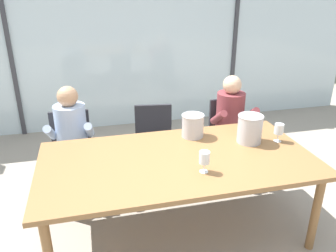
{
  "coord_description": "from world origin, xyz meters",
  "views": [
    {
      "loc": [
        -0.69,
        -2.42,
        2.1
      ],
      "look_at": [
        0.0,
        0.35,
        0.91
      ],
      "focal_mm": 36.03,
      "sensor_mm": 36.0,
      "label": 1
    }
  ],
  "objects_px": {
    "chair_near_curtain": "(72,146)",
    "person_maroon_top": "(232,121)",
    "chair_left_of_center": "(154,138)",
    "chair_center": "(228,130)",
    "ice_bucket_primary": "(250,128)",
    "ice_bucket_secondary": "(193,125)",
    "wine_glass_near_bucket": "(204,158)",
    "dining_table": "(178,164)",
    "wine_glass_by_left_taster": "(279,129)",
    "person_pale_blue_shirt": "(71,136)"
  },
  "relations": [
    {
      "from": "dining_table",
      "to": "ice_bucket_secondary",
      "type": "height_order",
      "value": "ice_bucket_secondary"
    },
    {
      "from": "person_maroon_top",
      "to": "ice_bucket_primary",
      "type": "bearing_deg",
      "value": -102.53
    },
    {
      "from": "chair_near_curtain",
      "to": "person_maroon_top",
      "type": "height_order",
      "value": "person_maroon_top"
    },
    {
      "from": "chair_near_curtain",
      "to": "chair_left_of_center",
      "type": "relative_size",
      "value": 1.0
    },
    {
      "from": "dining_table",
      "to": "chair_center",
      "type": "bearing_deg",
      "value": 47.75
    },
    {
      "from": "wine_glass_near_bucket",
      "to": "chair_center",
      "type": "bearing_deg",
      "value": 58.65
    },
    {
      "from": "chair_center",
      "to": "person_maroon_top",
      "type": "relative_size",
      "value": 0.73
    },
    {
      "from": "chair_near_curtain",
      "to": "ice_bucket_secondary",
      "type": "distance_m",
      "value": 1.37
    },
    {
      "from": "dining_table",
      "to": "wine_glass_by_left_taster",
      "type": "xyz_separation_m",
      "value": [
        0.99,
        0.09,
        0.19
      ]
    },
    {
      "from": "dining_table",
      "to": "ice_bucket_secondary",
      "type": "bearing_deg",
      "value": 57.2
    },
    {
      "from": "chair_left_of_center",
      "to": "wine_glass_by_left_taster",
      "type": "bearing_deg",
      "value": -33.33
    },
    {
      "from": "ice_bucket_secondary",
      "to": "wine_glass_by_left_taster",
      "type": "bearing_deg",
      "value": -22.32
    },
    {
      "from": "dining_table",
      "to": "chair_center",
      "type": "distance_m",
      "value": 1.37
    },
    {
      "from": "chair_near_curtain",
      "to": "wine_glass_near_bucket",
      "type": "distance_m",
      "value": 1.69
    },
    {
      "from": "chair_near_curtain",
      "to": "chair_left_of_center",
      "type": "bearing_deg",
      "value": -1.59
    },
    {
      "from": "person_pale_blue_shirt",
      "to": "chair_center",
      "type": "bearing_deg",
      "value": 8.49
    },
    {
      "from": "wine_glass_near_bucket",
      "to": "wine_glass_by_left_taster",
      "type": "bearing_deg",
      "value": 23.01
    },
    {
      "from": "ice_bucket_primary",
      "to": "ice_bucket_secondary",
      "type": "xyz_separation_m",
      "value": [
        -0.47,
        0.25,
        -0.02
      ]
    },
    {
      "from": "chair_left_of_center",
      "to": "chair_center",
      "type": "height_order",
      "value": "same"
    },
    {
      "from": "chair_left_of_center",
      "to": "person_maroon_top",
      "type": "relative_size",
      "value": 0.73
    },
    {
      "from": "ice_bucket_secondary",
      "to": "wine_glass_by_left_taster",
      "type": "xyz_separation_m",
      "value": [
        0.73,
        -0.3,
        0.01
      ]
    },
    {
      "from": "person_pale_blue_shirt",
      "to": "wine_glass_by_left_taster",
      "type": "distance_m",
      "value": 2.05
    },
    {
      "from": "person_maroon_top",
      "to": "wine_glass_near_bucket",
      "type": "height_order",
      "value": "person_maroon_top"
    },
    {
      "from": "dining_table",
      "to": "chair_near_curtain",
      "type": "distance_m",
      "value": 1.37
    },
    {
      "from": "chair_left_of_center",
      "to": "chair_center",
      "type": "relative_size",
      "value": 1.0
    },
    {
      "from": "chair_left_of_center",
      "to": "wine_glass_by_left_taster",
      "type": "xyz_separation_m",
      "value": [
        1.0,
        -0.89,
        0.38
      ]
    },
    {
      "from": "chair_near_curtain",
      "to": "person_pale_blue_shirt",
      "type": "relative_size",
      "value": 0.73
    },
    {
      "from": "ice_bucket_secondary",
      "to": "person_pale_blue_shirt",
      "type": "bearing_deg",
      "value": 157.8
    },
    {
      "from": "chair_near_curtain",
      "to": "person_maroon_top",
      "type": "bearing_deg",
      "value": -4.65
    },
    {
      "from": "dining_table",
      "to": "person_pale_blue_shirt",
      "type": "bearing_deg",
      "value": 136.01
    },
    {
      "from": "chair_left_of_center",
      "to": "ice_bucket_primary",
      "type": "height_order",
      "value": "ice_bucket_primary"
    },
    {
      "from": "dining_table",
      "to": "ice_bucket_primary",
      "type": "distance_m",
      "value": 0.76
    },
    {
      "from": "person_maroon_top",
      "to": "ice_bucket_secondary",
      "type": "bearing_deg",
      "value": -143.16
    },
    {
      "from": "chair_left_of_center",
      "to": "wine_glass_near_bucket",
      "type": "xyz_separation_m",
      "value": [
        0.14,
        -1.25,
        0.38
      ]
    },
    {
      "from": "wine_glass_by_left_taster",
      "to": "chair_near_curtain",
      "type": "bearing_deg",
      "value": 154.29
    },
    {
      "from": "chair_center",
      "to": "wine_glass_near_bucket",
      "type": "relative_size",
      "value": 4.97
    },
    {
      "from": "person_maroon_top",
      "to": "chair_center",
      "type": "bearing_deg",
      "value": 80.16
    },
    {
      "from": "ice_bucket_secondary",
      "to": "wine_glass_by_left_taster",
      "type": "distance_m",
      "value": 0.79
    },
    {
      "from": "chair_near_curtain",
      "to": "ice_bucket_primary",
      "type": "xyz_separation_m",
      "value": [
        1.63,
        -0.86,
        0.39
      ]
    },
    {
      "from": "person_pale_blue_shirt",
      "to": "wine_glass_by_left_taster",
      "type": "relative_size",
      "value": 6.8
    },
    {
      "from": "chair_near_curtain",
      "to": "chair_left_of_center",
      "type": "height_order",
      "value": "same"
    },
    {
      "from": "person_maroon_top",
      "to": "wine_glass_by_left_taster",
      "type": "height_order",
      "value": "person_maroon_top"
    },
    {
      "from": "chair_center",
      "to": "wine_glass_by_left_taster",
      "type": "relative_size",
      "value": 4.97
    },
    {
      "from": "chair_near_curtain",
      "to": "wine_glass_by_left_taster",
      "type": "xyz_separation_m",
      "value": [
        1.9,
        -0.92,
        0.38
      ]
    },
    {
      "from": "chair_center",
      "to": "person_maroon_top",
      "type": "distance_m",
      "value": 0.22
    },
    {
      "from": "chair_left_of_center",
      "to": "person_pale_blue_shirt",
      "type": "height_order",
      "value": "person_pale_blue_shirt"
    },
    {
      "from": "chair_near_curtain",
      "to": "dining_table",
      "type": "bearing_deg",
      "value": -47.95
    },
    {
      "from": "chair_center",
      "to": "ice_bucket_secondary",
      "type": "relative_size",
      "value": 3.89
    },
    {
      "from": "chair_left_of_center",
      "to": "dining_table",
      "type": "bearing_deg",
      "value": -81.13
    },
    {
      "from": "wine_glass_near_bucket",
      "to": "chair_near_curtain",
      "type": "bearing_deg",
      "value": 129.32
    }
  ]
}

